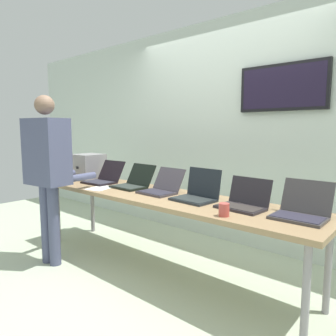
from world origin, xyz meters
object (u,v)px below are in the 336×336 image
object	(u,v)px
laptop_station_1	(133,182)
person	(48,164)
equipment_box	(89,166)
laptop_station_3	(197,193)
laptop_station_4	(244,201)
coffee_mug	(224,210)
workbench	(160,199)
laptop_station_0	(104,178)
laptop_station_2	(161,187)
laptop_station_5	(302,210)

from	to	relation	value
laptop_station_1	person	size ratio (longest dim) A/B	0.23
equipment_box	laptop_station_3	xyz separation A→B (m)	(1.73, -0.09, -0.09)
laptop_station_4	coffee_mug	bearing A→B (deg)	-89.67
workbench	laptop_station_0	xyz separation A→B (m)	(-0.93, 0.06, 0.10)
workbench	laptop_station_1	world-z (taller)	laptop_station_1
laptop_station_0	laptop_station_2	distance (m)	0.90
laptop_station_4	laptop_station_5	size ratio (longest dim) A/B	1.08
laptop_station_3	laptop_station_5	xyz separation A→B (m)	(0.88, 0.03, -0.00)
workbench	laptop_station_1	bearing A→B (deg)	168.99
workbench	laptop_station_2	distance (m)	0.13
workbench	coffee_mug	xyz separation A→B (m)	(0.85, -0.25, 0.09)
equipment_box	laptop_station_4	world-z (taller)	equipment_box
laptop_station_0	laptop_station_4	distance (m)	1.79
laptop_station_0	laptop_station_2	bearing A→B (deg)	0.08
laptop_station_0	person	bearing A→B (deg)	-88.52
laptop_station_4	laptop_station_5	world-z (taller)	laptop_station_5
coffee_mug	laptop_station_0	bearing A→B (deg)	170.07
laptop_station_4	laptop_station_3	bearing A→B (deg)	-178.90
laptop_station_0	laptop_station_4	world-z (taller)	laptop_station_0
laptop_station_4	laptop_station_5	bearing A→B (deg)	2.54
laptop_station_1	laptop_station_4	world-z (taller)	laptop_station_1
coffee_mug	workbench	bearing A→B (deg)	163.67
laptop_station_2	workbench	bearing A→B (deg)	-60.15
laptop_station_1	person	xyz separation A→B (m)	(-0.45, -0.71, 0.22)
laptop_station_0	laptop_station_5	world-z (taller)	laptop_station_5
laptop_station_1	coffee_mug	xyz separation A→B (m)	(1.32, -0.34, -0.01)
workbench	person	size ratio (longest dim) A/B	1.83
laptop_station_4	person	xyz separation A→B (m)	(-1.77, -0.67, 0.23)
workbench	laptop_station_3	size ratio (longest dim) A/B	8.14
person	laptop_station_0	bearing A→B (deg)	91.48
laptop_station_0	laptop_station_3	size ratio (longest dim) A/B	1.07
laptop_station_0	person	distance (m)	0.72
workbench	laptop_station_2	xyz separation A→B (m)	(-0.04, 0.06, 0.10)
laptop_station_0	coffee_mug	distance (m)	1.81
laptop_station_1	laptop_station_5	distance (m)	1.75
person	coffee_mug	xyz separation A→B (m)	(1.77, 0.37, -0.23)
laptop_station_2	laptop_station_0	bearing A→B (deg)	-179.92
equipment_box	workbench	bearing A→B (deg)	-5.68
person	laptop_station_4	bearing A→B (deg)	20.88
coffee_mug	laptop_station_1	bearing A→B (deg)	165.51
laptop_station_2	coffee_mug	distance (m)	0.94
laptop_station_1	laptop_station_5	size ratio (longest dim) A/B	1.10
laptop_station_0	laptop_station_5	size ratio (longest dim) A/B	1.16
laptop_station_5	coffee_mug	size ratio (longest dim) A/B	3.73
workbench	laptop_station_3	bearing A→B (deg)	6.26
workbench	laptop_station_2	bearing A→B (deg)	119.85
laptop_station_0	person	xyz separation A→B (m)	(0.02, -0.68, 0.22)
person	workbench	bearing A→B (deg)	34.14
laptop_station_2	coffee_mug	size ratio (longest dim) A/B	4.06
laptop_station_1	laptop_station_2	world-z (taller)	laptop_station_1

